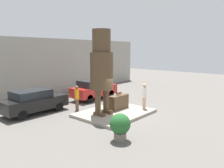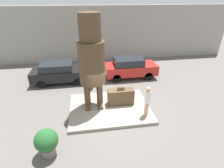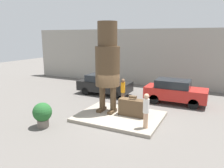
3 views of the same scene
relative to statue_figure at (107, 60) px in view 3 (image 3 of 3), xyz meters
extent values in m
plane|color=#605B56|center=(0.92, -0.29, -3.26)|extent=(60.00, 60.00, 0.00)
cube|color=gray|center=(0.92, -0.29, -3.17)|extent=(4.72, 3.61, 0.18)
cube|color=gray|center=(0.92, 8.92, -0.62)|extent=(28.00, 0.60, 5.29)
cube|color=#4C3823|center=(-0.36, -0.12, -2.99)|extent=(0.28, 0.81, 0.18)
cube|color=#4C3823|center=(0.36, -0.12, -2.99)|extent=(0.28, 0.81, 0.18)
cylinder|color=#4C3823|center=(-0.36, 0.00, -2.19)|extent=(0.36, 0.36, 1.43)
cylinder|color=#4C3823|center=(0.36, 0.00, -2.19)|extent=(0.36, 0.36, 1.43)
cylinder|color=#4C3823|center=(0.00, 0.00, -0.33)|extent=(1.43, 1.43, 2.29)
cylinder|color=#4C3823|center=(0.00, 0.00, 1.50)|extent=(1.12, 1.12, 1.37)
cube|color=#4C3823|center=(1.62, -0.05, -2.60)|extent=(1.57, 0.55, 0.97)
cylinder|color=#4C3823|center=(1.62, -0.05, -1.97)|extent=(0.43, 0.16, 0.16)
cylinder|color=tan|center=(2.80, -1.36, -2.69)|extent=(0.23, 0.23, 0.79)
cylinder|color=white|center=(2.80, -1.36, -1.94)|extent=(0.30, 0.30, 0.70)
sphere|color=tan|center=(2.80, -1.36, -1.46)|extent=(0.26, 0.26, 0.26)
cube|color=black|center=(-2.33, 4.01, -2.57)|extent=(4.27, 1.84, 0.77)
cube|color=#1E2328|center=(-2.55, 4.01, -1.93)|extent=(2.35, 1.66, 0.52)
cylinder|color=black|center=(-1.01, 4.84, -2.96)|extent=(0.62, 0.18, 0.62)
cylinder|color=black|center=(-1.01, 3.18, -2.96)|extent=(0.62, 0.18, 0.62)
cylinder|color=black|center=(-3.66, 4.84, -2.96)|extent=(0.62, 0.18, 0.62)
cylinder|color=black|center=(-3.66, 3.18, -2.96)|extent=(0.62, 0.18, 0.62)
cube|color=#B2231E|center=(3.27, 3.99, -2.52)|extent=(4.17, 1.73, 0.80)
cube|color=#1E2328|center=(3.06, 3.99, -1.86)|extent=(2.29, 1.55, 0.54)
cylinder|color=black|center=(4.57, 4.77, -2.92)|extent=(0.68, 0.18, 0.68)
cylinder|color=black|center=(4.57, 3.22, -2.92)|extent=(0.68, 0.18, 0.68)
cylinder|color=black|center=(1.98, 4.77, -2.92)|extent=(0.68, 0.18, 0.68)
cylinder|color=black|center=(1.98, 3.22, -2.92)|extent=(0.68, 0.18, 0.68)
cylinder|color=#70665B|center=(-2.15, -3.18, -3.06)|extent=(0.58, 0.58, 0.40)
sphere|color=#235B28|center=(-2.15, -3.18, -2.45)|extent=(0.98, 0.98, 0.98)
cylinder|color=brown|center=(-0.03, 2.38, -2.87)|extent=(0.23, 0.23, 0.79)
cylinder|color=orange|center=(-0.03, 2.38, -2.12)|extent=(0.30, 0.30, 0.70)
sphere|color=brown|center=(-0.03, 2.38, -1.63)|extent=(0.26, 0.26, 0.26)
camera|label=1|loc=(-9.77, -9.23, 0.96)|focal=35.00mm
camera|label=2|loc=(-0.29, -8.88, 2.92)|focal=28.00mm
camera|label=3|loc=(5.75, -11.17, 1.39)|focal=35.00mm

